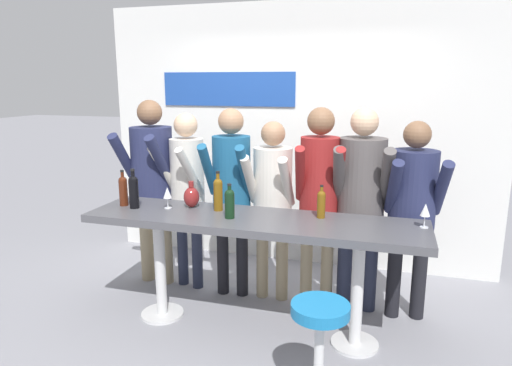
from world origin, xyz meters
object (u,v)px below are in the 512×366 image
at_px(bar_stool, 319,341).
at_px(decorative_vase, 191,197).
at_px(person_center_left, 231,182).
at_px(person_right, 361,189).
at_px(person_center, 272,192).
at_px(tasting_table, 252,233).
at_px(person_center_right, 319,185).
at_px(wine_bottle_2, 134,190).
at_px(wine_glass_1, 167,193).
at_px(wine_bottle_1, 123,189).
at_px(wine_bottle_0, 218,193).
at_px(wine_bottle_3, 321,203).
at_px(wine_bottle_4, 230,202).
at_px(person_far_right, 413,200).
at_px(wine_glass_0, 425,211).
at_px(person_far_left, 152,173).
at_px(person_left, 187,181).

xyz_separation_m(bar_stool, decorative_vase, (-1.22, 0.91, 0.57)).
height_order(person_center_left, person_right, person_right).
bearing_deg(person_center, person_center_left, -174.38).
height_order(tasting_table, person_center_right, person_center_right).
height_order(wine_bottle_2, wine_glass_1, wine_bottle_2).
xyz_separation_m(person_center_left, wine_bottle_1, (-0.77, -0.52, -0.00)).
bearing_deg(wine_bottle_2, wine_bottle_0, 10.67).
relative_size(wine_bottle_3, wine_bottle_4, 0.96).
bearing_deg(person_far_right, wine_bottle_4, -162.91).
distance_m(person_center_right, wine_glass_1, 1.26).
bearing_deg(person_center_right, wine_glass_1, -165.84).
bearing_deg(wine_bottle_0, wine_bottle_3, 2.11).
relative_size(wine_bottle_0, wine_bottle_2, 0.98).
bearing_deg(wine_glass_1, wine_glass_0, 1.65).
bearing_deg(decorative_vase, tasting_table, -13.88).
xyz_separation_m(person_far_left, person_center_right, (1.61, -0.07, -0.01)).
bearing_deg(wine_bottle_1, person_center_right, 18.25).
xyz_separation_m(wine_bottle_3, wine_glass_0, (0.74, -0.03, 0.01)).
xyz_separation_m(bar_stool, person_center_right, (-0.23, 1.31, 0.64)).
height_order(wine_glass_0, decorative_vase, decorative_vase).
relative_size(person_center_left, wine_bottle_3, 6.77).
distance_m(person_center_left, wine_bottle_1, 0.93).
height_order(tasting_table, person_center, person_center).
relative_size(bar_stool, person_center_left, 0.40).
distance_m(person_far_left, wine_glass_0, 2.49).
relative_size(person_center_left, wine_glass_0, 9.81).
bearing_deg(person_left, wine_glass_1, -69.61).
distance_m(person_right, person_far_right, 0.41).
xyz_separation_m(person_center, decorative_vase, (-0.58, -0.44, 0.02)).
relative_size(person_center, decorative_vase, 7.41).
height_order(person_center_right, wine_glass_0, person_center_right).
relative_size(person_left, wine_glass_1, 9.52).
relative_size(person_center_left, wine_glass_1, 9.81).
bearing_deg(bar_stool, wine_bottle_1, 155.88).
xyz_separation_m(bar_stool, wine_bottle_1, (-1.79, 0.80, 0.62)).
height_order(wine_bottle_0, wine_bottle_4, wine_bottle_0).
relative_size(bar_stool, person_right, 0.40).
distance_m(tasting_table, person_center_right, 0.75).
relative_size(person_center_right, wine_bottle_0, 5.46).
bearing_deg(decorative_vase, wine_bottle_0, -6.96).
height_order(person_center, wine_glass_1, person_center).
relative_size(person_center, wine_bottle_4, 6.10).
bearing_deg(wine_glass_1, person_far_left, 128.87).
distance_m(bar_stool, person_center_left, 1.78).
distance_m(wine_bottle_3, wine_glass_1, 1.25).
height_order(person_far_left, person_center_right, person_far_left).
distance_m(person_left, decorative_vase, 0.53).
bearing_deg(wine_glass_1, wine_bottle_3, 4.18).
bearing_deg(person_center_left, wine_bottle_4, -75.29).
distance_m(tasting_table, wine_glass_1, 0.79).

